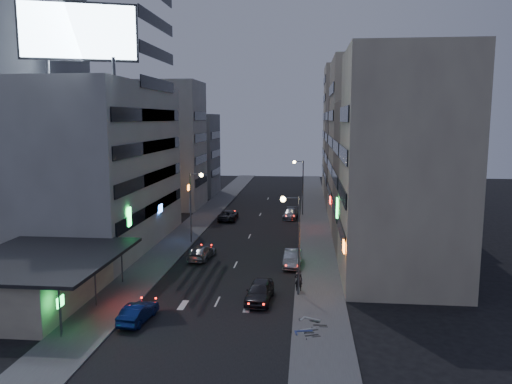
# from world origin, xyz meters

# --- Properties ---
(ground) EXTENTS (180.00, 180.00, 0.00)m
(ground) POSITION_xyz_m (0.00, 0.00, 0.00)
(ground) COLOR black
(ground) RESTS_ON ground
(sidewalk_left) EXTENTS (4.00, 120.00, 0.12)m
(sidewalk_left) POSITION_xyz_m (-8.00, 30.00, 0.06)
(sidewalk_left) COLOR #4C4C4F
(sidewalk_left) RESTS_ON ground
(sidewalk_right) EXTENTS (4.00, 120.00, 0.12)m
(sidewalk_right) POSITION_xyz_m (8.00, 30.00, 0.06)
(sidewalk_right) COLOR #4C4C4F
(sidewalk_right) RESTS_ON ground
(food_court) EXTENTS (11.00, 13.00, 3.88)m
(food_court) POSITION_xyz_m (-13.90, 2.00, 1.98)
(food_court) COLOR beige
(food_court) RESTS_ON ground
(white_building) EXTENTS (14.00, 24.00, 18.00)m
(white_building) POSITION_xyz_m (-17.00, 20.00, 9.00)
(white_building) COLOR #B3B3AE
(white_building) RESTS_ON ground
(grey_tower) EXTENTS (10.00, 14.00, 34.00)m
(grey_tower) POSITION_xyz_m (-26.00, 23.00, 17.00)
(grey_tower) COLOR gray
(grey_tower) RESTS_ON ground
(shophouse_near) EXTENTS (10.00, 11.00, 20.00)m
(shophouse_near) POSITION_xyz_m (15.00, 10.50, 10.00)
(shophouse_near) COLOR beige
(shophouse_near) RESTS_ON ground
(shophouse_mid) EXTENTS (11.00, 12.00, 16.00)m
(shophouse_mid) POSITION_xyz_m (15.50, 22.00, 8.00)
(shophouse_mid) COLOR gray
(shophouse_mid) RESTS_ON ground
(shophouse_far) EXTENTS (10.00, 14.00, 22.00)m
(shophouse_far) POSITION_xyz_m (15.00, 35.00, 11.00)
(shophouse_far) COLOR beige
(shophouse_far) RESTS_ON ground
(far_left_a) EXTENTS (11.00, 10.00, 20.00)m
(far_left_a) POSITION_xyz_m (-15.50, 45.00, 10.00)
(far_left_a) COLOR #B3B3AE
(far_left_a) RESTS_ON ground
(far_left_b) EXTENTS (12.00, 10.00, 15.00)m
(far_left_b) POSITION_xyz_m (-16.00, 58.00, 7.50)
(far_left_b) COLOR gray
(far_left_b) RESTS_ON ground
(far_right_a) EXTENTS (11.00, 12.00, 18.00)m
(far_right_a) POSITION_xyz_m (15.50, 50.00, 9.00)
(far_right_a) COLOR gray
(far_right_a) RESTS_ON ground
(far_right_b) EXTENTS (12.00, 12.00, 24.00)m
(far_right_b) POSITION_xyz_m (16.00, 64.00, 12.00)
(far_right_b) COLOR beige
(far_right_b) RESTS_ON ground
(billboard) EXTENTS (9.52, 3.75, 6.20)m
(billboard) POSITION_xyz_m (-12.99, 9.97, 21.66)
(billboard) COLOR #595B60
(billboard) RESTS_ON white_building
(street_lamp_right_near) EXTENTS (1.60, 0.44, 8.02)m
(street_lamp_right_near) POSITION_xyz_m (5.90, 6.00, 5.36)
(street_lamp_right_near) COLOR #595B60
(street_lamp_right_near) RESTS_ON sidewalk_right
(street_lamp_left) EXTENTS (1.60, 0.44, 8.02)m
(street_lamp_left) POSITION_xyz_m (-5.90, 22.00, 5.36)
(street_lamp_left) COLOR #595B60
(street_lamp_left) RESTS_ON sidewalk_left
(street_lamp_right_far) EXTENTS (1.60, 0.44, 8.02)m
(street_lamp_right_far) POSITION_xyz_m (5.90, 40.00, 5.36)
(street_lamp_right_far) COLOR #595B60
(street_lamp_right_far) RESTS_ON sidewalk_right
(parked_car_right_near) EXTENTS (2.23, 4.86, 1.62)m
(parked_car_right_near) POSITION_xyz_m (3.30, 4.46, 0.81)
(parked_car_right_near) COLOR #2A292F
(parked_car_right_near) RESTS_ON ground
(parked_car_right_mid) EXTENTS (1.82, 4.74, 1.54)m
(parked_car_right_mid) POSITION_xyz_m (5.60, 14.17, 0.77)
(parked_car_right_mid) COLOR gray
(parked_car_right_mid) RESTS_ON ground
(parked_car_left) EXTENTS (2.40, 5.21, 1.45)m
(parked_car_left) POSITION_xyz_m (-4.12, 35.45, 0.72)
(parked_car_left) COLOR #28282D
(parked_car_left) RESTS_ON ground
(parked_car_right_far) EXTENTS (2.31, 4.96, 1.40)m
(parked_car_right_far) POSITION_xyz_m (4.59, 37.55, 0.70)
(parked_car_right_far) COLOR gray
(parked_car_right_far) RESTS_ON ground
(road_car_blue) EXTENTS (1.89, 4.25, 1.35)m
(road_car_blue) POSITION_xyz_m (-4.88, -0.35, 0.68)
(road_car_blue) COLOR navy
(road_car_blue) RESTS_ON ground
(road_car_silver) EXTENTS (2.50, 5.05, 1.41)m
(road_car_silver) POSITION_xyz_m (-3.74, 15.71, 0.71)
(road_car_silver) COLOR #9FA2A7
(road_car_silver) RESTS_ON ground
(person) EXTENTS (0.65, 0.43, 1.77)m
(person) POSITION_xyz_m (6.30, 6.90, 1.01)
(person) COLOR black
(person) RESTS_ON sidewalk_right
(scooter_black_a) EXTENTS (1.07, 1.70, 0.98)m
(scooter_black_a) POSITION_xyz_m (7.75, -1.40, 0.61)
(scooter_black_a) COLOR black
(scooter_black_a) RESTS_ON sidewalk_right
(scooter_silver_a) EXTENTS (1.20, 1.77, 1.03)m
(scooter_silver_a) POSITION_xyz_m (7.58, -0.39, 0.64)
(scooter_silver_a) COLOR #9A9DA1
(scooter_silver_a) RESTS_ON sidewalk_right
(scooter_blue) EXTENTS (0.94, 1.92, 1.12)m
(scooter_blue) POSITION_xyz_m (7.37, -0.84, 0.68)
(scooter_blue) COLOR navy
(scooter_blue) RESTS_ON sidewalk_right
(scooter_black_b) EXTENTS (0.59, 1.63, 0.98)m
(scooter_black_b) POSITION_xyz_m (8.39, 0.14, 0.61)
(scooter_black_b) COLOR black
(scooter_black_b) RESTS_ON sidewalk_right
(scooter_silver_b) EXTENTS (1.44, 2.09, 1.22)m
(scooter_silver_b) POSITION_xyz_m (8.03, 0.86, 0.73)
(scooter_silver_b) COLOR #9DA1A5
(scooter_silver_b) RESTS_ON sidewalk_right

